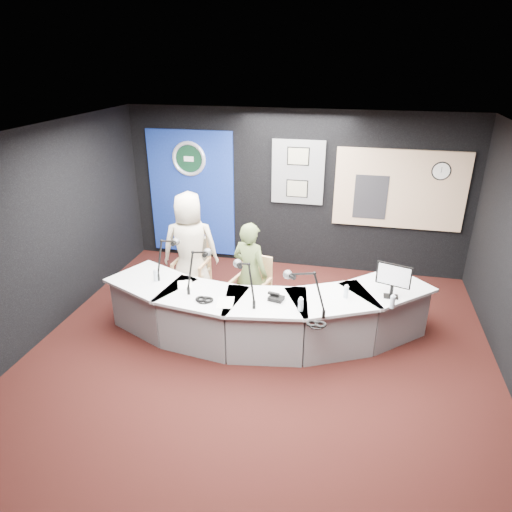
% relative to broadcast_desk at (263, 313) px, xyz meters
% --- Properties ---
extents(ground, '(6.00, 6.00, 0.00)m').
position_rel_broadcast_desk_xyz_m(ground, '(0.05, -0.55, -0.38)').
color(ground, black).
rests_on(ground, ground).
extents(ceiling, '(6.00, 6.00, 0.02)m').
position_rel_broadcast_desk_xyz_m(ceiling, '(0.05, -0.55, 2.42)').
color(ceiling, silver).
rests_on(ceiling, ground).
extents(wall_back, '(6.00, 0.02, 2.80)m').
position_rel_broadcast_desk_xyz_m(wall_back, '(0.05, 2.45, 1.02)').
color(wall_back, black).
rests_on(wall_back, ground).
extents(wall_front, '(6.00, 0.02, 2.80)m').
position_rel_broadcast_desk_xyz_m(wall_front, '(0.05, -3.55, 1.02)').
color(wall_front, black).
rests_on(wall_front, ground).
extents(wall_left, '(0.02, 6.00, 2.80)m').
position_rel_broadcast_desk_xyz_m(wall_left, '(-2.95, -0.55, 1.02)').
color(wall_left, black).
rests_on(wall_left, ground).
extents(broadcast_desk, '(4.50, 1.90, 0.75)m').
position_rel_broadcast_desk_xyz_m(broadcast_desk, '(0.00, 0.00, 0.00)').
color(broadcast_desk, silver).
rests_on(broadcast_desk, ground).
extents(backdrop_panel, '(1.60, 0.05, 2.30)m').
position_rel_broadcast_desk_xyz_m(backdrop_panel, '(-1.85, 2.42, 0.88)').
color(backdrop_panel, navy).
rests_on(backdrop_panel, wall_back).
extents(agency_seal, '(0.63, 0.07, 0.63)m').
position_rel_broadcast_desk_xyz_m(agency_seal, '(-1.85, 2.38, 1.52)').
color(agency_seal, silver).
rests_on(agency_seal, backdrop_panel).
extents(seal_center, '(0.48, 0.01, 0.48)m').
position_rel_broadcast_desk_xyz_m(seal_center, '(-1.85, 2.38, 1.52)').
color(seal_center, black).
rests_on(seal_center, backdrop_panel).
extents(pinboard, '(0.90, 0.04, 1.10)m').
position_rel_broadcast_desk_xyz_m(pinboard, '(0.10, 2.42, 1.38)').
color(pinboard, slate).
rests_on(pinboard, wall_back).
extents(framed_photo_upper, '(0.34, 0.02, 0.27)m').
position_rel_broadcast_desk_xyz_m(framed_photo_upper, '(0.10, 2.39, 1.65)').
color(framed_photo_upper, gray).
rests_on(framed_photo_upper, pinboard).
extents(framed_photo_lower, '(0.34, 0.02, 0.27)m').
position_rel_broadcast_desk_xyz_m(framed_photo_lower, '(0.10, 2.39, 1.09)').
color(framed_photo_lower, gray).
rests_on(framed_photo_lower, pinboard).
extents(booth_window_frame, '(2.12, 0.06, 1.32)m').
position_rel_broadcast_desk_xyz_m(booth_window_frame, '(1.80, 2.42, 1.18)').
color(booth_window_frame, tan).
rests_on(booth_window_frame, wall_back).
extents(booth_glow, '(2.00, 0.02, 1.20)m').
position_rel_broadcast_desk_xyz_m(booth_glow, '(1.80, 2.41, 1.18)').
color(booth_glow, beige).
rests_on(booth_glow, booth_window_frame).
extents(equipment_rack, '(0.55, 0.02, 0.75)m').
position_rel_broadcast_desk_xyz_m(equipment_rack, '(1.35, 2.39, 1.03)').
color(equipment_rack, black).
rests_on(equipment_rack, booth_window_frame).
extents(wall_clock, '(0.28, 0.01, 0.28)m').
position_rel_broadcast_desk_xyz_m(wall_clock, '(2.40, 2.39, 1.52)').
color(wall_clock, white).
rests_on(wall_clock, booth_window_frame).
extents(armchair_left, '(0.56, 0.56, 0.92)m').
position_rel_broadcast_desk_xyz_m(armchair_left, '(-1.33, 0.84, 0.09)').
color(armchair_left, tan).
rests_on(armchair_left, ground).
extents(armchair_right, '(0.67, 0.67, 0.97)m').
position_rel_broadcast_desk_xyz_m(armchair_right, '(-0.27, 0.39, 0.11)').
color(armchair_right, tan).
rests_on(armchair_right, ground).
extents(draped_jacket, '(0.51, 0.14, 0.70)m').
position_rel_broadcast_desk_xyz_m(draped_jacket, '(-1.36, 1.08, 0.24)').
color(draped_jacket, slate).
rests_on(draped_jacket, armchair_left).
extents(person_man, '(0.97, 0.76, 1.75)m').
position_rel_broadcast_desk_xyz_m(person_man, '(-1.33, 0.84, 0.50)').
color(person_man, beige).
rests_on(person_man, ground).
extents(person_woman, '(0.65, 0.53, 1.52)m').
position_rel_broadcast_desk_xyz_m(person_woman, '(-0.27, 0.39, 0.38)').
color(person_woman, '#516133').
rests_on(person_woman, ground).
extents(computer_monitor, '(0.44, 0.17, 0.31)m').
position_rel_broadcast_desk_xyz_m(computer_monitor, '(1.65, 0.13, 0.70)').
color(computer_monitor, black).
rests_on(computer_monitor, broadcast_desk).
extents(desk_phone, '(0.21, 0.18, 0.05)m').
position_rel_broadcast_desk_xyz_m(desk_phone, '(0.23, -0.27, 0.40)').
color(desk_phone, black).
rests_on(desk_phone, broadcast_desk).
extents(headphones_near, '(0.21, 0.21, 0.03)m').
position_rel_broadcast_desk_xyz_m(headphones_near, '(0.79, -0.75, 0.39)').
color(headphones_near, black).
rests_on(headphones_near, broadcast_desk).
extents(headphones_far, '(0.21, 0.21, 0.04)m').
position_rel_broadcast_desk_xyz_m(headphones_far, '(-0.66, -0.49, 0.39)').
color(headphones_far, black).
rests_on(headphones_far, broadcast_desk).
extents(paper_stack, '(0.28, 0.32, 0.00)m').
position_rel_broadcast_desk_xyz_m(paper_stack, '(-1.05, -0.13, 0.38)').
color(paper_stack, white).
rests_on(paper_stack, broadcast_desk).
extents(notepad, '(0.25, 0.33, 0.00)m').
position_rel_broadcast_desk_xyz_m(notepad, '(-0.39, -0.47, 0.38)').
color(notepad, white).
rests_on(notepad, broadcast_desk).
extents(boom_mic_a, '(0.16, 0.74, 0.60)m').
position_rel_broadcast_desk_xyz_m(boom_mic_a, '(-1.43, 0.22, 0.68)').
color(boom_mic_a, black).
rests_on(boom_mic_a, broadcast_desk).
extents(boom_mic_b, '(0.19, 0.74, 0.60)m').
position_rel_broadcast_desk_xyz_m(boom_mic_b, '(-0.87, -0.06, 0.68)').
color(boom_mic_b, black).
rests_on(boom_mic_b, broadcast_desk).
extents(boom_mic_c, '(0.46, 0.64, 0.60)m').
position_rel_broadcast_desk_xyz_m(boom_mic_c, '(-0.17, -0.27, 0.68)').
color(boom_mic_c, black).
rests_on(boom_mic_c, broadcast_desk).
extents(boom_mic_d, '(0.62, 0.49, 0.60)m').
position_rel_broadcast_desk_xyz_m(boom_mic_d, '(0.60, -0.38, 0.68)').
color(boom_mic_d, black).
rests_on(boom_mic_d, broadcast_desk).
extents(water_bottles, '(3.20, 0.51, 0.18)m').
position_rel_broadcast_desk_xyz_m(water_bottles, '(0.09, -0.23, 0.46)').
color(water_bottles, silver).
rests_on(water_bottles, broadcast_desk).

